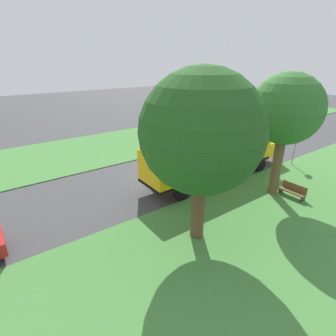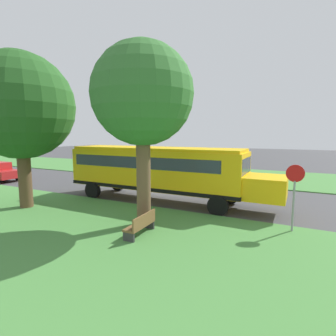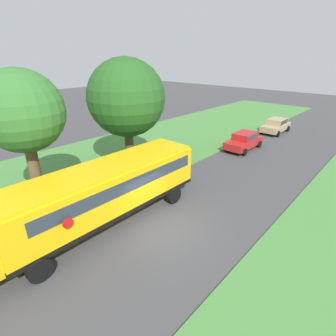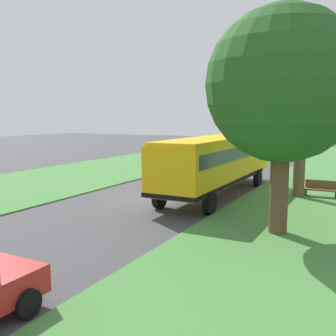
{
  "view_description": "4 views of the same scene",
  "coord_description": "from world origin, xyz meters",
  "px_view_note": "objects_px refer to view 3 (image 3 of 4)",
  "views": [
    {
      "loc": [
        -15.0,
        11.39,
        8.2
      ],
      "look_at": [
        -2.11,
        2.1,
        1.56
      ],
      "focal_mm": 28.0,
      "sensor_mm": 36.0,
      "label": 1
    },
    {
      "loc": [
        -15.82,
        -8.91,
        3.91
      ],
      "look_at": [
        0.01,
        -0.93,
        1.63
      ],
      "focal_mm": 28.0,
      "sensor_mm": 36.0,
      "label": 2
    },
    {
      "loc": [
        7.48,
        -7.94,
        8.08
      ],
      "look_at": [
        -2.45,
        3.09,
        1.66
      ],
      "focal_mm": 28.0,
      "sensor_mm": 36.0,
      "label": 3
    },
    {
      "loc": [
        -10.0,
        18.01,
        4.26
      ],
      "look_at": [
        -0.15,
        -0.71,
        1.47
      ],
      "focal_mm": 42.0,
      "sensor_mm": 36.0,
      "label": 4
    }
  ],
  "objects_px": {
    "oak_tree_beside_bus": "(26,113)",
    "car_red_nearest": "(244,140)",
    "school_bus": "(102,191)",
    "car_tan_middle": "(276,125)",
    "oak_tree_roadside_mid": "(127,99)",
    "park_bench": "(24,197)"
  },
  "relations": [
    {
      "from": "school_bus",
      "to": "car_red_nearest",
      "type": "height_order",
      "value": "school_bus"
    },
    {
      "from": "school_bus",
      "to": "car_tan_middle",
      "type": "bearing_deg",
      "value": 90.6
    },
    {
      "from": "school_bus",
      "to": "car_tan_middle",
      "type": "relative_size",
      "value": 2.82
    },
    {
      "from": "car_red_nearest",
      "to": "oak_tree_roadside_mid",
      "type": "relative_size",
      "value": 0.55
    },
    {
      "from": "school_bus",
      "to": "oak_tree_roadside_mid",
      "type": "distance_m",
      "value": 7.95
    },
    {
      "from": "oak_tree_roadside_mid",
      "to": "car_tan_middle",
      "type": "bearing_deg",
      "value": 76.42
    },
    {
      "from": "school_bus",
      "to": "car_tan_middle",
      "type": "xyz_separation_m",
      "value": [
        -0.24,
        23.28,
        -1.05
      ]
    },
    {
      "from": "oak_tree_roadside_mid",
      "to": "car_red_nearest",
      "type": "bearing_deg",
      "value": 66.92
    },
    {
      "from": "school_bus",
      "to": "car_red_nearest",
      "type": "distance_m",
      "value": 15.66
    },
    {
      "from": "oak_tree_beside_bus",
      "to": "park_bench",
      "type": "distance_m",
      "value": 5.13
    },
    {
      "from": "oak_tree_beside_bus",
      "to": "car_red_nearest",
      "type": "bearing_deg",
      "value": 77.5
    },
    {
      "from": "car_tan_middle",
      "to": "oak_tree_beside_bus",
      "type": "distance_m",
      "value": 25.32
    },
    {
      "from": "oak_tree_beside_bus",
      "to": "car_tan_middle",
      "type": "bearing_deg",
      "value": 81.31
    },
    {
      "from": "oak_tree_beside_bus",
      "to": "oak_tree_roadside_mid",
      "type": "xyz_separation_m",
      "value": [
        -0.5,
        6.96,
        -0.14
      ]
    },
    {
      "from": "car_tan_middle",
      "to": "oak_tree_roadside_mid",
      "type": "distance_m",
      "value": 18.7
    },
    {
      "from": "car_red_nearest",
      "to": "park_bench",
      "type": "bearing_deg",
      "value": -105.41
    },
    {
      "from": "oak_tree_roadside_mid",
      "to": "school_bus",
      "type": "bearing_deg",
      "value": -51.25
    },
    {
      "from": "car_red_nearest",
      "to": "oak_tree_roadside_mid",
      "type": "distance_m",
      "value": 11.74
    },
    {
      "from": "car_red_nearest",
      "to": "oak_tree_beside_bus",
      "type": "relative_size",
      "value": 0.58
    },
    {
      "from": "car_red_nearest",
      "to": "car_tan_middle",
      "type": "relative_size",
      "value": 1.0
    },
    {
      "from": "school_bus",
      "to": "oak_tree_beside_bus",
      "type": "height_order",
      "value": "oak_tree_beside_bus"
    },
    {
      "from": "school_bus",
      "to": "car_tan_middle",
      "type": "height_order",
      "value": "school_bus"
    }
  ]
}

